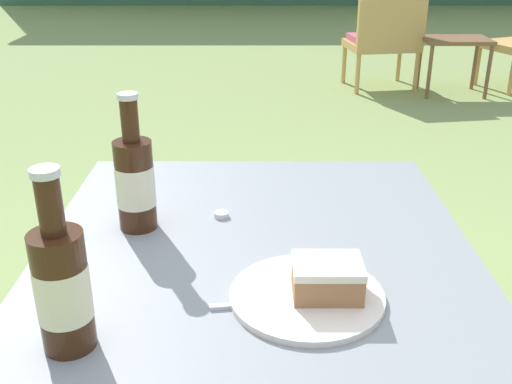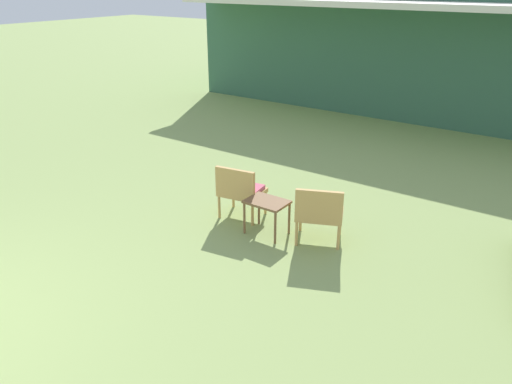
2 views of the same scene
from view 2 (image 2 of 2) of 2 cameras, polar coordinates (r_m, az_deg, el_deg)
The scene contains 4 objects.
cabin_building at distance 13.07m, azimuth 20.40°, elevation 15.59°, with size 11.44×4.87×3.03m.
wicker_chair_cushioned at distance 6.58m, azimuth -1.80°, elevation 0.35°, with size 0.62×0.52×0.74m.
wicker_chair_plain at distance 5.99m, azimuth 7.25°, elevation -2.24°, with size 0.69×0.63×0.74m.
garden_side_table at distance 6.17m, azimuth 1.25°, elevation -1.54°, with size 0.51×0.37×0.45m.
Camera 2 is at (4.71, -0.76, 2.99)m, focal length 35.00 mm.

